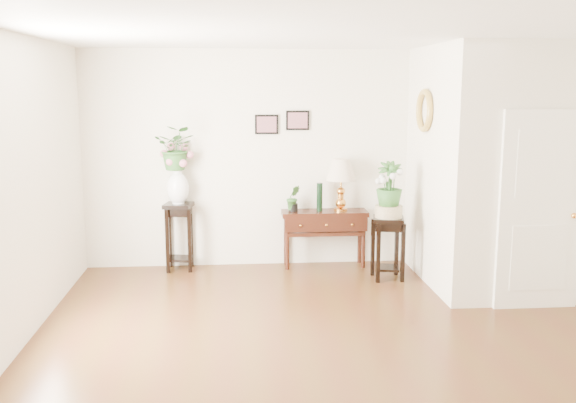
{
  "coord_description": "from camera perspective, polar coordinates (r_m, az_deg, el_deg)",
  "views": [
    {
      "loc": [
        -1.08,
        -5.53,
        2.31
      ],
      "look_at": [
        -0.5,
        1.3,
        1.1
      ],
      "focal_mm": 40.0,
      "sensor_mm": 36.0,
      "label": 1
    }
  ],
  "objects": [
    {
      "name": "console_table",
      "position": [
        8.41,
        3.24,
        -3.31
      ],
      "size": [
        1.11,
        0.38,
        0.74
      ],
      "primitive_type": "cube",
      "rotation": [
        0.0,
        0.0,
        -0.01
      ],
      "color": "black",
      "rests_on": "floor"
    },
    {
      "name": "wall_left",
      "position": [
        5.92,
        -23.73,
        0.34
      ],
      "size": [
        0.02,
        5.5,
        2.8
      ],
      "primitive_type": "cube",
      "color": "white",
      "rests_on": "ground"
    },
    {
      "name": "ceiling",
      "position": [
        5.65,
        6.37,
        14.95
      ],
      "size": [
        6.0,
        5.5,
        0.02
      ],
      "primitive_type": "cube",
      "color": "white",
      "rests_on": "ground"
    },
    {
      "name": "green_vase",
      "position": [
        8.29,
        2.82,
        0.31
      ],
      "size": [
        0.1,
        0.1,
        0.37
      ],
      "primitive_type": "cylinder",
      "rotation": [
        0.0,
        0.0,
        -0.34
      ],
      "color": "black",
      "rests_on": "console_table"
    },
    {
      "name": "plant_stand_a",
      "position": [
        8.34,
        -9.63,
        -3.1
      ],
      "size": [
        0.39,
        0.39,
        0.87
      ],
      "primitive_type": "cube",
      "rotation": [
        0.0,
        0.0,
        -0.18
      ],
      "color": "black",
      "rests_on": "floor"
    },
    {
      "name": "floor",
      "position": [
        6.09,
        5.85,
        -12.31
      ],
      "size": [
        6.0,
        5.5,
        0.02
      ],
      "primitive_type": "cube",
      "color": "#4F3115",
      "rests_on": "ground"
    },
    {
      "name": "table_lamp",
      "position": [
        8.3,
        4.73,
        1.57
      ],
      "size": [
        0.52,
        0.52,
        0.68
      ],
      "primitive_type": "cube",
      "rotation": [
        0.0,
        0.0,
        0.43
      ],
      "color": "orange",
      "rests_on": "console_table"
    },
    {
      "name": "door",
      "position": [
        7.17,
        21.54,
        -0.78
      ],
      "size": [
        0.9,
        0.05,
        2.1
      ],
      "primitive_type": "cube",
      "color": "white",
      "rests_on": "floor"
    },
    {
      "name": "potted_plant",
      "position": [
        8.25,
        0.47,
        0.22
      ],
      "size": [
        0.2,
        0.18,
        0.32
      ],
      "primitive_type": "imported",
      "rotation": [
        0.0,
        0.0,
        0.21
      ],
      "color": "#2F6328",
      "rests_on": "console_table"
    },
    {
      "name": "lily_arrangement",
      "position": [
        8.16,
        -9.86,
        4.53
      ],
      "size": [
        0.59,
        0.54,
        0.56
      ],
      "primitive_type": "imported",
      "rotation": [
        0.0,
        0.0,
        -0.23
      ],
      "color": "#2F6328",
      "rests_on": "porcelain_vase"
    },
    {
      "name": "porcelain_vase",
      "position": [
        8.22,
        -9.77,
        1.38
      ],
      "size": [
        0.29,
        0.29,
        0.48
      ],
      "primitive_type": null,
      "rotation": [
        0.0,
        0.0,
        -0.03
      ],
      "color": "white",
      "rests_on": "plant_stand_a"
    },
    {
      "name": "wall_ornament",
      "position": [
        7.76,
        12.01,
        7.91
      ],
      "size": [
        0.07,
        0.51,
        0.51
      ],
      "primitive_type": "torus",
      "rotation": [
        0.0,
        1.57,
        0.0
      ],
      "color": "gold",
      "rests_on": "partition"
    },
    {
      "name": "plant_stand_b",
      "position": [
        7.94,
        8.85,
        -4.11
      ],
      "size": [
        0.43,
        0.43,
        0.77
      ],
      "primitive_type": "cube",
      "rotation": [
        0.0,
        0.0,
        -0.22
      ],
      "color": "black",
      "rests_on": "floor"
    },
    {
      "name": "wall_front",
      "position": [
        3.12,
        15.79,
        -7.36
      ],
      "size": [
        6.0,
        0.02,
        2.8
      ],
      "primitive_type": "cube",
      "color": "white",
      "rests_on": "ground"
    },
    {
      "name": "art_print_right",
      "position": [
        8.31,
        0.86,
        7.22
      ],
      "size": [
        0.3,
        0.02,
        0.25
      ],
      "primitive_type": "cube",
      "color": "black",
      "rests_on": "wall_back"
    },
    {
      "name": "narcissus",
      "position": [
        7.78,
        9.0,
        1.49
      ],
      "size": [
        0.32,
        0.32,
        0.56
      ],
      "primitive_type": "imported",
      "rotation": [
        0.0,
        0.0,
        -0.01
      ],
      "color": "#2F6328",
      "rests_on": "ceramic_bowl"
    },
    {
      "name": "partition",
      "position": [
        8.02,
        18.55,
        3.01
      ],
      "size": [
        1.8,
        1.95,
        2.8
      ],
      "primitive_type": "cube",
      "color": "white",
      "rests_on": "floor"
    },
    {
      "name": "wall_back",
      "position": [
        8.4,
        2.54,
        3.82
      ],
      "size": [
        6.0,
        0.02,
        2.8
      ],
      "primitive_type": "cube",
      "color": "white",
      "rests_on": "ground"
    },
    {
      "name": "ceramic_bowl",
      "position": [
        7.84,
        8.94,
        -0.82
      ],
      "size": [
        0.33,
        0.33,
        0.15
      ],
      "primitive_type": "cylinder",
      "rotation": [
        0.0,
        0.0,
        -0.01
      ],
      "color": "beige",
      "rests_on": "plant_stand_b"
    },
    {
      "name": "art_print_left",
      "position": [
        8.28,
        -1.91,
        6.86
      ],
      "size": [
        0.3,
        0.02,
        0.25
      ],
      "primitive_type": "cube",
      "color": "black",
      "rests_on": "wall_back"
    }
  ]
}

